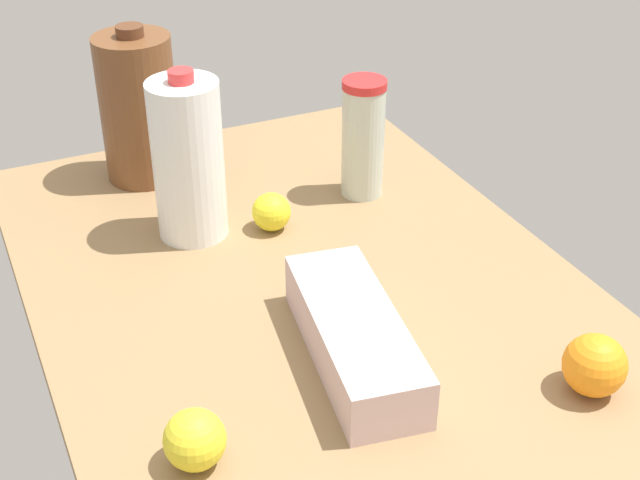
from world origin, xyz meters
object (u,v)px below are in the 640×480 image
milk_jug (188,160)px  lemon_near_front (271,212)px  orange_by_jug (595,365)px  tumbler_cup (363,138)px  egg_carton (354,336)px  lemon_beside_bowl (195,440)px  chocolate_milk_jug (139,108)px

milk_jug → lemon_near_front: bearing=69.9°
milk_jug → orange_by_jug: size_ratio=3.45×
tumbler_cup → milk_jug: bearing=-89.1°
milk_jug → lemon_near_front: (4.22, 11.54, -9.61)cm
tumbler_cup → lemon_near_front: tumbler_cup is taller
egg_carton → lemon_near_front: egg_carton is taller
orange_by_jug → egg_carton: bearing=-126.7°
egg_carton → milk_jug: (-38.55, -8.93, 9.16)cm
lemon_beside_bowl → orange_by_jug: bearing=79.7°
lemon_beside_bowl → tumbler_cup: bearing=136.8°
orange_by_jug → lemon_beside_bowl: 48.33cm
tumbler_cup → orange_by_jug: 56.99cm
orange_by_jug → lemon_near_front: 55.98cm
milk_jug → orange_by_jug: milk_jug is taller
lemon_beside_bowl → chocolate_milk_jug: bearing=169.2°
chocolate_milk_jug → lemon_beside_bowl: size_ratio=3.86×
chocolate_milk_jug → milk_jug: bearing=4.4°
milk_jug → lemon_beside_bowl: milk_jug is taller
egg_carton → lemon_beside_bowl: (8.96, -23.99, -0.02)cm
orange_by_jug → lemon_near_front: (-51.90, -20.96, -0.83)cm
chocolate_milk_jug → lemon_near_front: 31.11cm
milk_jug → lemon_beside_bowl: size_ratio=3.84×
lemon_beside_bowl → egg_carton: bearing=110.5°
orange_by_jug → tumbler_cup: bearing=-177.4°
egg_carton → lemon_beside_bowl: 25.61cm
egg_carton → milk_jug: bearing=-158.0°
egg_carton → milk_jug: milk_jug is taller
tumbler_cup → lemon_near_front: size_ratio=3.31×
egg_carton → lemon_near_front: size_ratio=4.93×
egg_carton → chocolate_milk_jug: (-60.76, -10.64, 9.22)cm
chocolate_milk_jug → lemon_near_front: size_ratio=4.39×
tumbler_cup → lemon_near_front: 20.30cm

